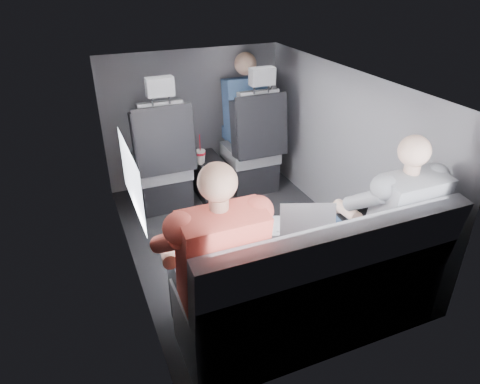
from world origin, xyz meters
name	(u,v)px	position (x,y,z in m)	size (l,w,h in m)	color
floor	(244,242)	(0.00, 0.00, 0.00)	(2.60, 2.60, 0.00)	black
ceiling	(245,80)	(0.00, 0.00, 1.35)	(2.60, 2.60, 0.00)	#B2B2AD
panel_left	(125,190)	(-0.90, 0.00, 0.68)	(0.02, 2.60, 1.35)	#56565B
panel_right	(343,151)	(0.90, 0.00, 0.68)	(0.02, 2.60, 1.35)	#56565B
panel_front	(194,118)	(0.00, 1.30, 0.68)	(1.80, 0.02, 1.35)	#56565B
panel_back	(343,268)	(0.00, -1.30, 0.68)	(1.80, 0.02, 1.35)	#56565B
side_window	(131,178)	(-0.88, -0.30, 0.90)	(0.02, 0.75, 0.42)	white
seatbelt	(261,119)	(0.45, 0.67, 0.80)	(0.05, 0.01, 0.65)	black
front_seat_left	(163,168)	(-0.45, 0.84, 0.40)	(0.52, 0.58, 1.26)	black
front_seat_right	(252,153)	(0.45, 0.84, 0.40)	(0.52, 0.58, 1.26)	black
center_console	(209,177)	(0.00, 0.88, 0.20)	(0.24, 0.48, 0.41)	black
rear_bench	(313,293)	(0.00, -1.06, 0.31)	(1.60, 0.57, 0.92)	#59595D
soda_cup	(200,156)	(-0.10, 0.80, 0.47)	(0.10, 0.10, 0.29)	white
laptop_white	(205,243)	(-0.57, -0.76, 0.64)	(0.43, 0.46, 0.27)	silver
laptop_silver	(299,225)	(0.03, -0.79, 0.63)	(0.39, 0.40, 0.24)	silver
laptop_black	(363,211)	(0.51, -0.80, 0.63)	(0.31, 0.29, 0.21)	black
passenger_rear_left	(213,263)	(-0.59, -0.97, 0.65)	(0.54, 0.65, 1.28)	#37383D
passenger_rear_right	(387,221)	(0.56, -0.97, 0.63)	(0.51, 0.63, 1.24)	navy
passenger_front_right	(245,110)	(0.48, 1.10, 0.76)	(0.43, 0.43, 0.89)	navy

